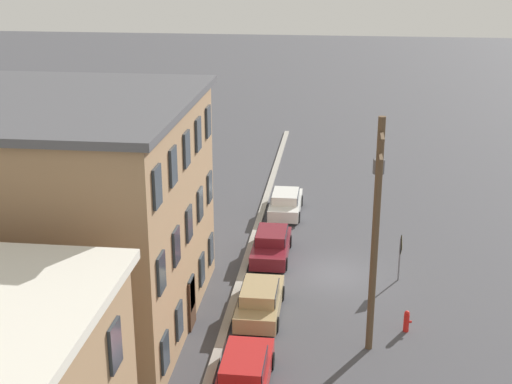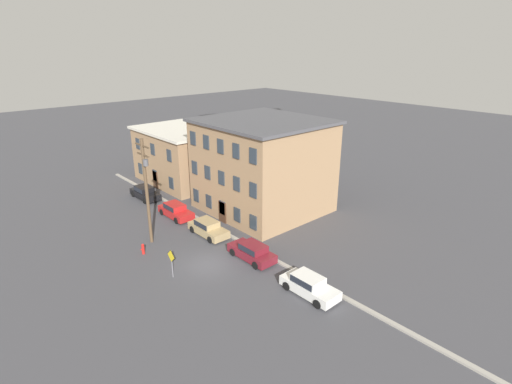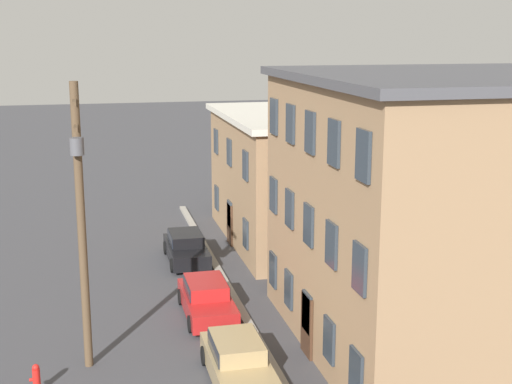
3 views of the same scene
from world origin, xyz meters
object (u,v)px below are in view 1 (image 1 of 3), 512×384
(utility_pole, at_px, (376,224))
(fire_hydrant, at_px, (407,321))
(car_maroon, at_px, (271,244))
(caution_sign, at_px, (400,250))
(car_red, at_px, (244,372))
(car_tan, at_px, (260,299))
(car_white, at_px, (286,202))

(utility_pole, xyz_separation_m, fire_hydrant, (1.50, -1.60, -4.90))
(car_maroon, height_order, caution_sign, caution_sign)
(car_red, bearing_deg, utility_pole, -53.02)
(car_tan, height_order, utility_pole, utility_pole)
(fire_hydrant, bearing_deg, car_red, 128.67)
(car_maroon, distance_m, fire_hydrant, 9.43)
(car_red, relative_size, car_white, 1.00)
(car_white, bearing_deg, car_red, 179.80)
(car_white, distance_m, utility_pole, 16.22)
(utility_pole, relative_size, fire_hydrant, 9.99)
(caution_sign, bearing_deg, car_maroon, 72.68)
(car_maroon, xyz_separation_m, car_white, (6.45, -0.23, 0.00))
(car_red, bearing_deg, caution_sign, -32.32)
(car_red, xyz_separation_m, car_white, (18.35, -0.06, 0.00))
(car_tan, distance_m, fire_hydrant, 6.35)
(car_tan, xyz_separation_m, car_white, (12.66, -0.14, 0.00))
(car_tan, bearing_deg, car_white, -0.61)
(car_red, xyz_separation_m, caution_sign, (9.90, -6.26, 0.84))
(car_red, distance_m, utility_pole, 7.42)
(car_red, relative_size, fire_hydrant, 4.58)
(car_maroon, bearing_deg, car_tan, -179.11)
(caution_sign, relative_size, utility_pole, 0.25)
(caution_sign, distance_m, fire_hydrant, 5.03)
(car_maroon, relative_size, utility_pole, 0.46)
(caution_sign, bearing_deg, car_tan, 123.63)
(car_red, relative_size, utility_pole, 0.46)
(car_tan, height_order, caution_sign, caution_sign)
(car_white, bearing_deg, fire_hydrant, -155.21)
(caution_sign, distance_m, utility_pole, 7.63)
(car_white, distance_m, fire_hydrant, 14.72)
(car_tan, bearing_deg, utility_pole, -115.06)
(utility_pole, height_order, fire_hydrant, utility_pole)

